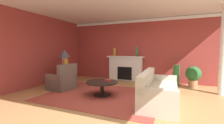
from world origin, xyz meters
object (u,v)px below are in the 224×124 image
object	(u,v)px
vase_mantel_right	(137,52)
vase_tall_corner	(176,75)
armchair_near_window	(62,81)
vase_on_side_table	(66,63)
fireplace	(125,69)
table_lamp	(65,55)
side_table	(65,75)
coffee_table	(102,85)
potted_plant	(193,75)
vase_mantel_left	(114,52)
sofa	(158,92)

from	to	relation	value
vase_mantel_right	vase_tall_corner	world-z (taller)	vase_mantel_right
armchair_near_window	vase_on_side_table	world-z (taller)	vase_on_side_table
fireplace	vase_tall_corner	xyz separation A→B (m)	(2.25, -0.30, -0.13)
table_lamp	fireplace	bearing A→B (deg)	41.24
side_table	coffee_table	bearing A→B (deg)	-21.24
coffee_table	side_table	xyz separation A→B (m)	(-2.18, 0.85, 0.06)
vase_mantel_right	table_lamp	bearing A→B (deg)	-145.98
table_lamp	vase_tall_corner	size ratio (longest dim) A/B	0.89
coffee_table	potted_plant	size ratio (longest dim) A/B	1.20
vase_on_side_table	vase_mantel_left	bearing A→B (deg)	53.89
coffee_table	table_lamp	world-z (taller)	table_lamp
vase_tall_corner	vase_on_side_table	bearing A→B (deg)	-158.52
vase_mantel_left	table_lamp	bearing A→B (deg)	-130.80
armchair_near_window	vase_on_side_table	size ratio (longest dim) A/B	2.40
side_table	potted_plant	size ratio (longest dim) A/B	0.84
fireplace	vase_mantel_left	size ratio (longest dim) A/B	4.62
vase_on_side_table	potted_plant	xyz separation A→B (m)	(4.79, 1.53, -0.41)
coffee_table	fireplace	bearing A→B (deg)	92.08
armchair_near_window	vase_tall_corner	xyz separation A→B (m)	(3.83, 2.28, 0.11)
table_lamp	side_table	bearing A→B (deg)	90.00
coffee_table	table_lamp	distance (m)	2.51
side_table	vase_on_side_table	bearing A→B (deg)	-38.66
fireplace	coffee_table	size ratio (longest dim) A/B	1.80
vase_mantel_right	vase_on_side_table	bearing A→B (deg)	-142.62
coffee_table	armchair_near_window	bearing A→B (deg)	176.79
sofa	vase_on_side_table	xyz separation A→B (m)	(-3.75, 0.72, 0.60)
armchair_near_window	table_lamp	size ratio (longest dim) A/B	1.27
potted_plant	vase_mantel_left	bearing A→B (deg)	173.83
vase_tall_corner	fireplace	bearing A→B (deg)	172.44
vase_on_side_table	vase_mantel_right	bearing A→B (deg)	37.38
vase_mantel_left	potted_plant	bearing A→B (deg)	-6.17
fireplace	vase_on_side_table	size ratio (longest dim) A/B	4.55
vase_mantel_right	potted_plant	bearing A→B (deg)	-9.07
coffee_table	potted_plant	xyz separation A→B (m)	(2.76, 2.26, 0.16)
coffee_table	vase_mantel_right	distance (m)	2.86
armchair_near_window	side_table	xyz separation A→B (m)	(-0.51, 0.75, 0.09)
sofa	vase_mantel_left	bearing A→B (deg)	132.06
vase_on_side_table	armchair_near_window	bearing A→B (deg)	-60.13
armchair_near_window	vase_mantel_left	distance (m)	2.93
armchair_near_window	sofa	bearing A→B (deg)	-1.43
sofa	vase_tall_corner	size ratio (longest dim) A/B	2.53
fireplace	potted_plant	bearing A→B (deg)	-8.32
armchair_near_window	vase_mantel_left	xyz separation A→B (m)	(1.02, 2.53, 1.04)
vase_mantel_right	coffee_table	bearing A→B (deg)	-99.77
vase_on_side_table	coffee_table	bearing A→B (deg)	-19.71
fireplace	coffee_table	world-z (taller)	fireplace
sofa	coffee_table	bearing A→B (deg)	-179.69
side_table	vase_tall_corner	size ratio (longest dim) A/B	0.83
armchair_near_window	vase_mantel_right	world-z (taller)	vase_mantel_right
sofa	vase_mantel_left	world-z (taller)	vase_mantel_left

